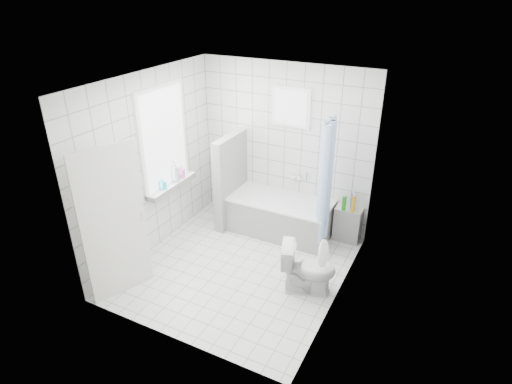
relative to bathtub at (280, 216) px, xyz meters
The scene contains 19 objects.
ground 1.17m from the bathtub, 96.29° to the right, with size 3.00×3.00×0.00m, color white.
ceiling 2.57m from the bathtub, 96.29° to the right, with size 3.00×3.00×0.00m, color white.
wall_back 1.08m from the bathtub, 108.29° to the left, with size 2.80×0.02×2.60m, color white.
wall_front 2.82m from the bathtub, 92.70° to the right, with size 2.80×0.02×2.60m, color white.
wall_left 2.15m from the bathtub, 143.56° to the right, with size 0.02×3.00×2.60m, color white.
wall_right 1.98m from the bathtub, 41.40° to the right, with size 0.02×3.00×2.60m, color white.
window_left 2.14m from the bathtub, 150.85° to the right, with size 0.01×0.90×1.40m, color white.
window_back 1.69m from the bathtub, 94.15° to the left, with size 0.50×0.01×0.50m, color white.
window_sill 1.75m from the bathtub, 150.09° to the right, with size 0.18×1.02×0.08m, color white.
door 2.64m from the bathtub, 118.67° to the right, with size 0.04×0.80×2.00m, color silver.
bathtub is the anchor object (origin of this frame).
partition_wall 0.98m from the bathtub, behind, with size 0.15×0.85×1.50m, color white.
tiled_ledge 1.05m from the bathtub, 14.06° to the left, with size 0.40×0.24×0.55m, color white.
toilet 1.48m from the bathtub, 52.08° to the right, with size 0.39×0.69×0.70m, color white.
curtain_rod 1.86m from the bathtub, ahead, with size 0.02×0.02×0.80m, color silver.
shower_curtain 1.10m from the bathtub, 11.93° to the right, with size 0.14×0.48×1.78m, color #4B7EDD, non-canonical shape.
tub_faucet 0.66m from the bathtub, 73.38° to the left, with size 0.18×0.06×0.06m, color silver.
sill_bottles 1.77m from the bathtub, 152.38° to the right, with size 0.17×0.57×0.33m.
ledge_bottles 1.12m from the bathtub, 11.10° to the left, with size 0.20×0.16×0.26m.
Camera 1 is at (2.43, -4.28, 3.66)m, focal length 30.00 mm.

